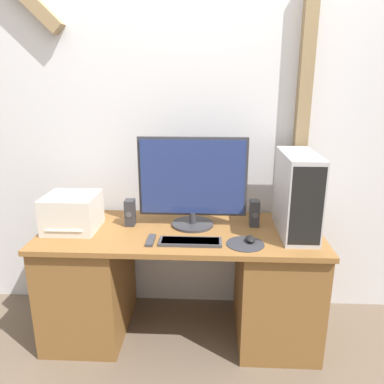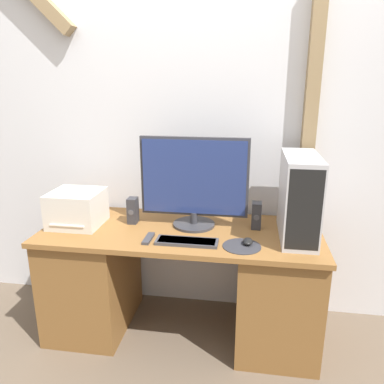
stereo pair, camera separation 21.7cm
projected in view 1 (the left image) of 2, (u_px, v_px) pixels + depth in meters
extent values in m
plane|color=brown|center=(177.00, 368.00, 2.13)|extent=(12.00, 12.00, 0.00)
cube|color=silver|center=(185.00, 116.00, 2.44)|extent=(6.40, 0.05, 2.70)
cube|color=olive|center=(305.00, 85.00, 2.29)|extent=(0.08, 0.08, 1.21)
cube|color=brown|center=(181.00, 232.00, 2.25)|extent=(1.67, 0.67, 0.03)
cube|color=brown|center=(89.00, 282.00, 2.38)|extent=(0.47, 0.62, 0.68)
cube|color=brown|center=(276.00, 287.00, 2.33)|extent=(0.47, 0.62, 0.68)
cylinder|color=#333338|center=(193.00, 224.00, 2.32)|extent=(0.26, 0.26, 0.02)
cylinder|color=#333338|center=(193.00, 218.00, 2.31)|extent=(0.04, 0.04, 0.07)
cube|color=#333338|center=(193.00, 177.00, 2.24)|extent=(0.65, 0.03, 0.48)
cube|color=navy|center=(193.00, 177.00, 2.22)|extent=(0.62, 0.01, 0.45)
cube|color=#3D3D42|center=(190.00, 242.00, 2.06)|extent=(0.34, 0.11, 0.02)
cube|color=#5B5B60|center=(190.00, 241.00, 2.06)|extent=(0.32, 0.10, 0.01)
cylinder|color=#2D2D33|center=(245.00, 244.00, 2.05)|extent=(0.21, 0.21, 0.00)
ellipsoid|color=black|center=(250.00, 239.00, 2.07)|extent=(0.05, 0.08, 0.03)
cube|color=#B2B2B7|center=(297.00, 194.00, 2.16)|extent=(0.19, 0.48, 0.47)
cube|color=black|center=(307.00, 207.00, 1.93)|extent=(0.17, 0.01, 0.43)
cube|color=beige|center=(72.00, 212.00, 2.24)|extent=(0.30, 0.29, 0.21)
cube|color=white|center=(68.00, 227.00, 2.17)|extent=(0.21, 0.13, 0.01)
cube|color=#2D2D33|center=(130.00, 213.00, 2.31)|extent=(0.06, 0.08, 0.16)
cylinder|color=#47474C|center=(129.00, 215.00, 2.27)|extent=(0.03, 0.00, 0.03)
cube|color=#2D2D33|center=(254.00, 213.00, 2.30)|extent=(0.06, 0.08, 0.16)
cylinder|color=#47474C|center=(255.00, 215.00, 2.26)|extent=(0.03, 0.00, 0.03)
cube|color=#38383D|center=(151.00, 240.00, 2.08)|extent=(0.04, 0.15, 0.02)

